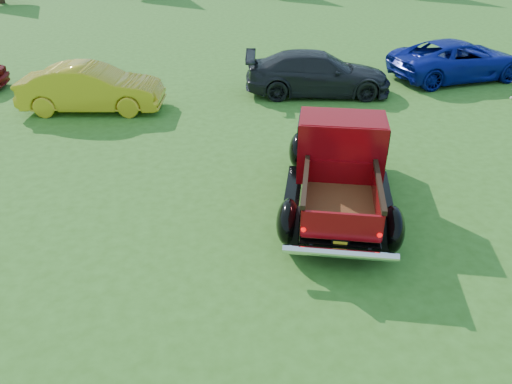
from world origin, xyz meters
The scene contains 5 objects.
ground centered at (0.00, 0.00, 0.00)m, with size 120.00×120.00×0.00m, color #35621C.
pickup_truck centered at (2.13, 1.72, 0.82)m, with size 3.20×4.95×1.73m.
show_car_yellow centered at (-3.50, 7.75, 0.67)m, with size 1.42×4.07×1.34m, color gold.
show_car_grey centered at (3.40, 8.28, 0.67)m, with size 1.87×4.59×1.33m, color black.
show_car_blue centered at (8.64, 9.17, 0.66)m, with size 2.20×4.78×1.33m, color navy.
Camera 1 is at (-0.84, -6.90, 5.14)m, focal length 35.00 mm.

